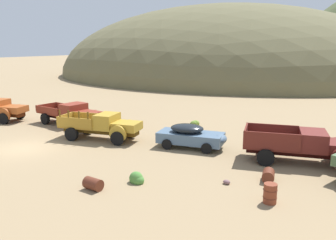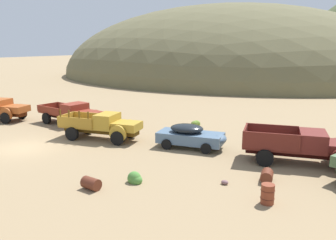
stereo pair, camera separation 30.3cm
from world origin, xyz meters
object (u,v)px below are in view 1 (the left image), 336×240
object	(u,v)px
car_chalk_blue	(192,136)
oil_drum_foreground	(270,193)
truck_rust_red	(73,114)
truck_oxblood	(309,146)
oil_drum_tipped	(268,175)
truck_mustard	(106,126)
oil_drum_by_truck	(93,184)

from	to	relation	value
car_chalk_blue	oil_drum_foreground	distance (m)	8.58
truck_rust_red	truck_oxblood	bearing A→B (deg)	5.82
car_chalk_blue	truck_oxblood	bearing A→B (deg)	-4.88
truck_oxblood	oil_drum_tipped	bearing A→B (deg)	-121.73
truck_mustard	car_chalk_blue	world-z (taller)	truck_mustard
truck_mustard	truck_oxblood	size ratio (longest dim) A/B	0.91
oil_drum_by_truck	oil_drum_foreground	xyz separation A→B (m)	(7.39, 2.97, 0.15)
car_chalk_blue	truck_oxblood	world-z (taller)	truck_oxblood
truck_oxblood	oil_drum_by_truck	world-z (taller)	truck_oxblood
car_chalk_blue	oil_drum_foreground	world-z (taller)	car_chalk_blue
truck_rust_red	truck_oxblood	size ratio (longest dim) A/B	0.97
truck_rust_red	truck_oxblood	xyz separation A→B (m)	(18.35, 0.49, 0.03)
oil_drum_tipped	car_chalk_blue	bearing A→B (deg)	152.79
oil_drum_tipped	oil_drum_foreground	world-z (taller)	oil_drum_foreground
truck_rust_red	oil_drum_tipped	distance (m)	17.57
truck_mustard	truck_oxblood	xyz separation A→B (m)	(13.11, 2.35, 0.04)
truck_rust_red	oil_drum_foreground	xyz separation A→B (m)	(18.00, -5.77, -0.57)
truck_oxblood	oil_drum_foreground	size ratio (longest dim) A/B	7.70
oil_drum_tipped	oil_drum_by_truck	world-z (taller)	oil_drum_tipped
truck_oxblood	oil_drum_by_truck	size ratio (longest dim) A/B	7.46
truck_rust_red	oil_drum_foreground	distance (m)	18.91
car_chalk_blue	truck_rust_red	bearing A→B (deg)	166.61
truck_rust_red	oil_drum_by_truck	world-z (taller)	truck_rust_red
truck_mustard	oil_drum_tipped	xyz separation A→B (m)	(11.98, -1.50, -0.70)
oil_drum_foreground	car_chalk_blue	bearing A→B (deg)	140.73
truck_oxblood	truck_rust_red	bearing A→B (deg)	166.06
truck_rust_red	car_chalk_blue	xyz separation A→B (m)	(11.36, -0.34, -0.19)
truck_rust_red	truck_mustard	distance (m)	5.57
truck_mustard	car_chalk_blue	size ratio (longest dim) A/B	1.30
oil_drum_tipped	truck_rust_red	bearing A→B (deg)	168.96
truck_oxblood	oil_drum_by_truck	distance (m)	12.07
truck_rust_red	truck_oxblood	world-z (taller)	truck_oxblood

